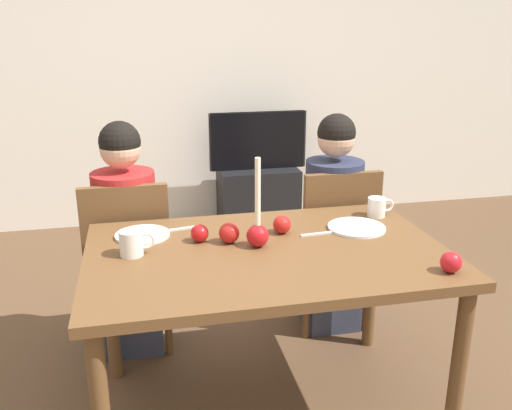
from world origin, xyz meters
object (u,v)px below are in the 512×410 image
object	(u,v)px
dining_table	(267,269)
apple_far_edge	(451,262)
chair_right	(334,239)
person_right_child	(332,227)
candle_centerpiece	(258,229)
plate_right	(357,228)
mug_left	(132,243)
chair_left	(129,257)
apple_by_right_mug	(200,233)
person_left_child	(128,243)
tv	(258,141)
apple_by_left_plate	(229,233)
tv_stand	(258,196)
mug_right	(377,207)
plate_left	(142,235)
apple_near_candle	(282,224)

from	to	relation	value
dining_table	apple_far_edge	size ratio (longest dim) A/B	18.33
chair_right	dining_table	bearing A→B (deg)	-130.05
person_right_child	candle_centerpiece	distance (m)	0.84
plate_right	chair_right	bearing A→B (deg)	80.40
dining_table	mug_left	distance (m)	0.53
chair_left	apple_by_right_mug	distance (m)	0.62
dining_table	person_left_child	bearing A→B (deg)	130.60
chair_right	tv	size ratio (longest dim) A/B	1.14
tv	apple_by_left_plate	xyz separation A→B (m)	(-0.61, -2.20, 0.08)
candle_centerpiece	apple_far_edge	xyz separation A→B (m)	(0.62, -0.38, -0.03)
person_left_child	tv	bearing A→B (deg)	58.27
person_left_child	mug_left	world-z (taller)	person_left_child
person_left_child	tv_stand	size ratio (longest dim) A/B	1.83
mug_left	apple_by_right_mug	xyz separation A→B (m)	(0.27, 0.08, -0.01)
dining_table	candle_centerpiece	world-z (taller)	candle_centerpiece
tv	mug_left	bearing A→B (deg)	-113.85
mug_right	person_right_child	bearing A→B (deg)	101.94
tv_stand	plate_right	world-z (taller)	plate_right
plate_right	mug_right	xyz separation A→B (m)	(0.16, 0.14, 0.04)
chair_left	mug_right	size ratio (longest dim) A/B	7.21
plate_left	apple_far_edge	size ratio (longest dim) A/B	2.95
dining_table	tv	xyz separation A→B (m)	(0.48, 2.30, 0.04)
plate_left	mug_right	bearing A→B (deg)	1.46
apple_far_edge	candle_centerpiece	bearing A→B (deg)	148.30
candle_centerpiece	chair_left	bearing A→B (deg)	132.57
tv	candle_centerpiece	xyz separation A→B (m)	(-0.51, -2.26, 0.11)
person_right_child	chair_left	bearing A→B (deg)	-178.25
person_right_child	mug_right	xyz separation A→B (m)	(0.08, -0.36, 0.22)
apple_by_left_plate	tv	bearing A→B (deg)	74.48
tv_stand	apple_by_right_mug	size ratio (longest dim) A/B	8.75
person_right_child	apple_near_candle	size ratio (longest dim) A/B	15.14
plate_left	person_left_child	bearing A→B (deg)	100.89
chair_left	chair_right	xyz separation A→B (m)	(1.06, 0.00, 0.00)
person_left_child	chair_left	bearing A→B (deg)	-90.00
person_right_child	candle_centerpiece	bearing A→B (deg)	-131.97
tv	mug_right	xyz separation A→B (m)	(0.11, -2.02, 0.08)
plate_right	apple_by_left_plate	xyz separation A→B (m)	(-0.56, -0.04, 0.04)
person_left_child	apple_by_right_mug	world-z (taller)	person_left_child
dining_table	apple_by_right_mug	bearing A→B (deg)	150.34
mug_right	apple_near_candle	distance (m)	0.50
apple_near_candle	apple_by_right_mug	size ratio (longest dim) A/B	1.06
person_left_child	person_right_child	bearing A→B (deg)	0.00
tv	apple_by_right_mug	xyz separation A→B (m)	(-0.73, -2.16, 0.08)
apple_far_edge	chair_left	bearing A→B (deg)	140.20
chair_right	person_left_child	size ratio (longest dim) A/B	0.77
chair_right	plate_right	bearing A→B (deg)	-99.60
person_right_child	plate_right	distance (m)	0.54
person_right_child	tv	xyz separation A→B (m)	(-0.03, 1.66, 0.14)
person_right_child	plate_right	bearing A→B (deg)	-98.98
chair_left	apple_far_edge	world-z (taller)	chair_left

